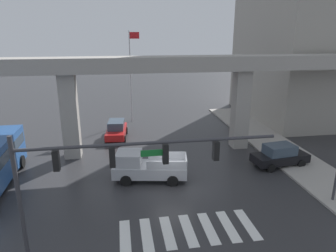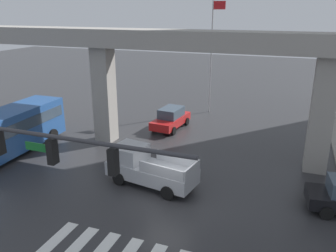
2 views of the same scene
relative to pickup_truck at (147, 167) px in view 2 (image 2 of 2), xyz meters
The scene contains 5 objects.
ground_plane 2.25m from the pickup_truck, 35.05° to the right, with size 120.00×120.00×0.00m, color #2D2D30.
elevated_overpass 8.10m from the pickup_truck, 72.42° to the left, with size 50.76×2.28×8.14m.
pickup_truck is the anchor object (origin of this frame).
sedan_red 9.70m from the pickup_truck, 102.00° to the left, with size 2.28×4.45×1.72m.
flagpole 16.06m from the pickup_truck, 90.46° to the left, with size 1.16×0.12×10.19m.
Camera 2 is at (5.55, -14.84, 9.40)m, focal length 36.92 mm.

